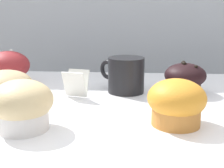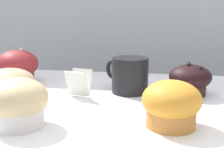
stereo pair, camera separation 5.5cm
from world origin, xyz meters
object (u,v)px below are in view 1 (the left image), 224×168
muffin_front_left (176,103)px  muffin_front_right (8,68)px  muffin_back_left (185,78)px  muffin_back_center (22,105)px  coffee_cup (125,74)px  muffin_back_right (6,88)px

muffin_front_left → muffin_front_right: (-0.40, 0.26, 0.00)m
muffin_back_left → muffin_back_center: muffin_back_center is taller
muffin_front_right → coffee_cup: (0.31, -0.05, 0.00)m
muffin_back_left → muffin_back_center: size_ratio=0.93×
muffin_front_right → muffin_back_center: muffin_front_right is taller
muffin_back_right → muffin_front_left: (0.33, -0.08, 0.00)m
muffin_front_left → muffin_back_center: 0.26m
muffin_back_left → muffin_front_left: (-0.05, -0.21, 0.00)m
muffin_back_right → muffin_front_right: size_ratio=0.98×
muffin_back_center → muffin_front_left: bearing=8.7°
muffin_front_left → muffin_back_center: muffin_back_center is taller
muffin_front_left → coffee_cup: 0.23m
muffin_front_right → coffee_cup: size_ratio=1.00×
muffin_front_left → muffin_back_right: bearing=166.0°
muffin_front_left → muffin_back_center: bearing=-171.3°
coffee_cup → muffin_back_right: bearing=-152.6°
muffin_back_right → muffin_front_right: bearing=110.5°
muffin_front_left → coffee_cup: coffee_cup is taller
muffin_back_center → coffee_cup: (0.16, 0.25, 0.00)m
muffin_back_right → muffin_back_center: bearing=-57.4°
muffin_back_right → coffee_cup: coffee_cup is taller
muffin_back_left → muffin_front_right: muffin_front_right is taller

